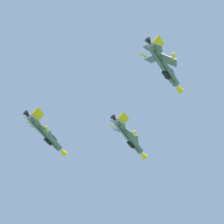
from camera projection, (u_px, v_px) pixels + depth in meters
fighter_jet_lead at (129, 137)px, 107.63m from camera, size 12.21×12.47×7.41m
fighter_jet_left_wing at (46, 134)px, 104.57m from camera, size 12.21×12.40×7.10m
fighter_jet_right_wing at (165, 66)px, 94.91m from camera, size 12.21×12.39×7.07m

